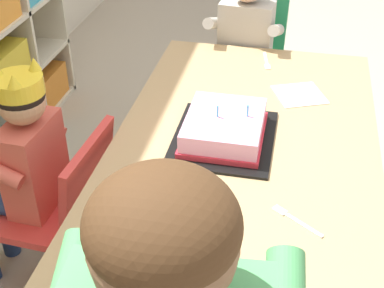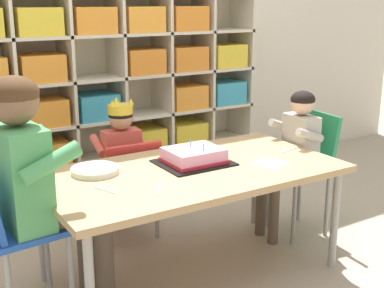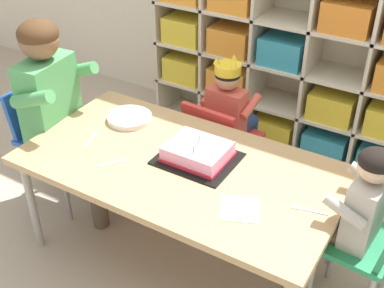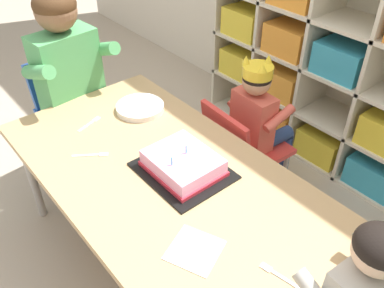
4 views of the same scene
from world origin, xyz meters
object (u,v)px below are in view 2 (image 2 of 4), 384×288
at_px(paper_plate_stack, 95,170).
at_px(birthday_cake_on_tray, 194,157).
at_px(activity_table, 192,176).
at_px(fork_beside_plate_stack, 105,190).
at_px(guest_at_table_side, 293,144).
at_px(child_with_crown, 119,150).
at_px(fork_near_child_seat, 160,188).
at_px(classroom_chair_adult_side, 14,230).
at_px(adult_helper_seated, 36,173).
at_px(fork_scattered_mid_table, 287,150).
at_px(classroom_chair_blue, 127,180).
at_px(classroom_chair_guest_side, 306,161).

bearing_deg(paper_plate_stack, birthday_cake_on_tray, -14.20).
xyz_separation_m(activity_table, fork_beside_plate_stack, (-0.47, -0.05, 0.04)).
relative_size(guest_at_table_side, paper_plate_stack, 3.79).
distance_m(child_with_crown, fork_beside_plate_stack, 0.80).
height_order(birthday_cake_on_tray, fork_near_child_seat, birthday_cake_on_tray).
bearing_deg(activity_table, paper_plate_stack, 156.52).
xyz_separation_m(classroom_chair_adult_side, fork_near_child_seat, (0.58, -0.17, 0.12)).
height_order(activity_table, adult_helper_seated, adult_helper_seated).
height_order(classroom_chair_adult_side, fork_scattered_mid_table, classroom_chair_adult_side).
xyz_separation_m(classroom_chair_blue, birthday_cake_on_tray, (0.14, -0.48, 0.24)).
bearing_deg(paper_plate_stack, adult_helper_seated, -153.02).
xyz_separation_m(classroom_chair_adult_side, fork_beside_plate_stack, (0.37, -0.07, 0.12)).
height_order(classroom_chair_adult_side, fork_near_child_seat, classroom_chair_adult_side).
height_order(classroom_chair_guest_side, fork_near_child_seat, classroom_chair_guest_side).
relative_size(activity_table, paper_plate_stack, 6.38).
relative_size(adult_helper_seated, fork_scattered_mid_table, 7.46).
distance_m(activity_table, classroom_chair_blue, 0.57).
bearing_deg(fork_near_child_seat, fork_beside_plate_stack, -81.64).
height_order(classroom_chair_blue, guest_at_table_side, guest_at_table_side).
height_order(classroom_chair_guest_side, fork_scattered_mid_table, classroom_chair_guest_side).
distance_m(classroom_chair_blue, paper_plate_stack, 0.53).
relative_size(child_with_crown, adult_helper_seated, 0.76).
xyz_separation_m(classroom_chair_adult_side, adult_helper_seated, (0.11, 0.01, 0.22)).
xyz_separation_m(classroom_chair_adult_side, guest_at_table_side, (1.57, 0.08, 0.11)).
bearing_deg(classroom_chair_blue, child_with_crown, -89.67).
distance_m(guest_at_table_side, fork_near_child_seat, 1.02).
bearing_deg(classroom_chair_blue, activity_table, 103.48).
distance_m(classroom_chair_adult_side, fork_near_child_seat, 0.61).
xyz_separation_m(birthday_cake_on_tray, fork_scattered_mid_table, (0.54, -0.07, -0.03)).
bearing_deg(classroom_chair_blue, paper_plate_stack, 51.72).
xyz_separation_m(activity_table, paper_plate_stack, (-0.42, 0.18, 0.05)).
bearing_deg(fork_near_child_seat, guest_at_table_side, 139.23).
xyz_separation_m(activity_table, birthday_cake_on_tray, (0.05, 0.06, 0.07)).
bearing_deg(adult_helper_seated, fork_near_child_seat, -116.29).
distance_m(activity_table, guest_at_table_side, 0.74).
relative_size(child_with_crown, classroom_chair_guest_side, 1.14).
relative_size(birthday_cake_on_tray, fork_near_child_seat, 2.71).
distance_m(guest_at_table_side, fork_scattered_mid_table, 0.18).
distance_m(adult_helper_seated, fork_scattered_mid_table, 1.32).
relative_size(fork_scattered_mid_table, fork_beside_plate_stack, 1.09).
bearing_deg(classroom_chair_guest_side, fork_scattered_mid_table, -63.40).
bearing_deg(birthday_cake_on_tray, guest_at_table_side, 2.73).
relative_size(activity_table, fork_near_child_seat, 11.23).
bearing_deg(classroom_chair_guest_side, child_with_crown, -116.48).
bearing_deg(child_with_crown, adult_helper_seated, 47.97).
height_order(classroom_chair_blue, fork_scattered_mid_table, classroom_chair_blue).
bearing_deg(fork_scattered_mid_table, classroom_chair_guest_side, 10.90).
distance_m(adult_helper_seated, birthday_cake_on_tray, 0.78).
height_order(guest_at_table_side, birthday_cake_on_tray, guest_at_table_side).
distance_m(classroom_chair_adult_side, birthday_cake_on_tray, 0.90).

